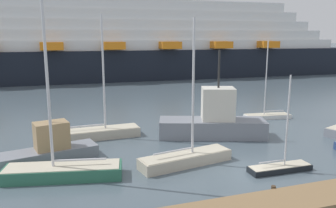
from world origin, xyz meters
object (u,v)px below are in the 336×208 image
Objects in this scene: sailboat_0 at (267,115)px; fishing_boat_0 at (49,148)px; sailboat_2 at (280,167)px; sailboat_6 at (63,168)px; sailboat_3 at (186,157)px; sailboat_4 at (99,132)px; cruise_ship at (108,45)px; fishing_boat_1 at (214,121)px.

sailboat_0 is 21.45m from fishing_boat_0.
sailboat_0 is at bearing 59.72° from sailboat_2.
sailboat_3 is at bearing -169.99° from sailboat_6.
sailboat_4 is 0.10× the size of cruise_ship.
sailboat_6 is at bearing 32.15° from sailboat_0.
sailboat_3 is 7.55m from sailboat_6.
fishing_boat_0 is at bearing -64.88° from sailboat_6.
fishing_boat_0 is at bearing 23.54° from sailboat_0.
sailboat_0 is at bearing 2.47° from fishing_boat_0.
sailboat_4 is at bearing 133.22° from sailboat_2.
sailboat_6 is 48.63m from cruise_ship.
fishing_boat_0 is (-13.35, 6.29, 0.60)m from sailboat_2.
sailboat_0 is 1.31× the size of sailboat_2.
sailboat_0 is 9.00m from fishing_boat_1.
cruise_ship is (10.01, 47.24, 5.75)m from sailboat_6.
sailboat_2 is at bearing -66.05° from fishing_boat_1.
sailboat_6 is 3.28m from fishing_boat_0.
fishing_boat_1 is (11.96, 4.81, 0.72)m from sailboat_6.
sailboat_0 is at bearing 26.12° from sailboat_3.
fishing_boat_1 reaches higher than sailboat_2.
sailboat_0 is 1.17× the size of fishing_boat_0.
sailboat_4 is at bearing -100.31° from sailboat_6.
sailboat_2 is 0.45× the size of sailboat_6.
sailboat_0 is 40.06m from cruise_ship.
fishing_boat_1 is at bearing 35.25° from sailboat_0.
fishing_boat_1 is (-7.96, -4.08, 0.99)m from sailboat_0.
cruise_ship is (10.76, 44.06, 5.47)m from fishing_boat_0.
sailboat_2 is 50.78m from cruise_ship.
sailboat_4 reaches higher than sailboat_3.
sailboat_0 reaches higher than sailboat_2.
cruise_ship is (2.46, 47.49, 5.86)m from sailboat_3.
sailboat_4 is 40.80m from cruise_ship.
sailboat_2 is (-7.32, -12.00, -0.06)m from sailboat_0.
fishing_boat_1 is (12.71, 1.63, 0.44)m from fishing_boat_0.
sailboat_0 is at bearing -73.80° from cruise_ship.
sailboat_3 is (-12.38, -9.14, 0.15)m from sailboat_0.
fishing_boat_1 reaches higher than fishing_boat_0.
fishing_boat_1 is (-0.64, 7.92, 1.04)m from sailboat_2.
sailboat_4 is 1.48× the size of fishing_boat_0.
sailboat_0 is 0.79× the size of sailboat_4.
fishing_boat_0 is 45.68m from cruise_ship.
sailboat_3 reaches higher than fishing_boat_1.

